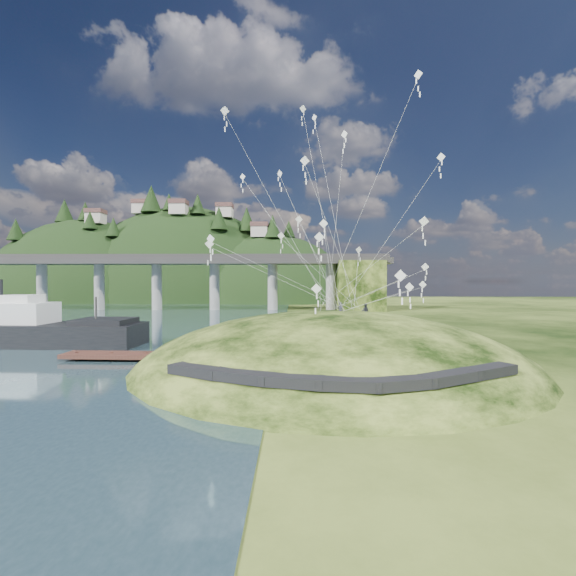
{
  "coord_description": "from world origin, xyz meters",
  "views": [
    {
      "loc": [
        4.53,
        -32.25,
        7.67
      ],
      "look_at": [
        4.0,
        6.0,
        7.0
      ],
      "focal_mm": 24.0,
      "sensor_mm": 36.0,
      "label": 1
    }
  ],
  "objects": [
    {
      "name": "grass_hill",
      "position": [
        8.0,
        2.0,
        -1.5
      ],
      "size": [
        36.0,
        32.0,
        13.0
      ],
      "color": "black",
      "rests_on": "ground"
    },
    {
      "name": "far_ridge",
      "position": [
        -43.58,
        122.17,
        -7.44
      ],
      "size": [
        153.0,
        70.0,
        94.5
      ],
      "color": "black",
      "rests_on": "ground"
    },
    {
      "name": "wooden_dock",
      "position": [
        -9.72,
        4.56,
        0.5
      ],
      "size": [
        16.08,
        3.04,
        1.14
      ],
      "color": "#3D1F19",
      "rests_on": "ground"
    },
    {
      "name": "kite_swarm",
      "position": [
        8.0,
        3.75,
        14.67
      ],
      "size": [
        20.95,
        17.04,
        21.56
      ],
      "color": "white",
      "rests_on": "ground"
    },
    {
      "name": "ground",
      "position": [
        0.0,
        0.0,
        0.0
      ],
      "size": [
        320.0,
        320.0,
        0.0
      ],
      "primitive_type": "plane",
      "color": "black",
      "rests_on": "ground"
    },
    {
      "name": "work_barge",
      "position": [
        -25.29,
        12.88,
        1.98
      ],
      "size": [
        22.77,
        6.93,
        7.9
      ],
      "color": "black",
      "rests_on": "ground"
    },
    {
      "name": "footpath",
      "position": [
        7.46,
        -9.74,
        2.08
      ],
      "size": [
        22.29,
        5.84,
        0.83
      ],
      "color": "black",
      "rests_on": "ground"
    },
    {
      "name": "bridge",
      "position": [
        -26.46,
        70.07,
        9.7
      ],
      "size": [
        160.0,
        11.0,
        15.0
      ],
      "color": "#2D2B2B",
      "rests_on": "ground"
    },
    {
      "name": "kite_flyers",
      "position": [
        10.5,
        3.9,
        5.63
      ],
      "size": [
        3.32,
        2.21,
        1.74
      ],
      "color": "#2A2B38",
      "rests_on": "ground"
    }
  ]
}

